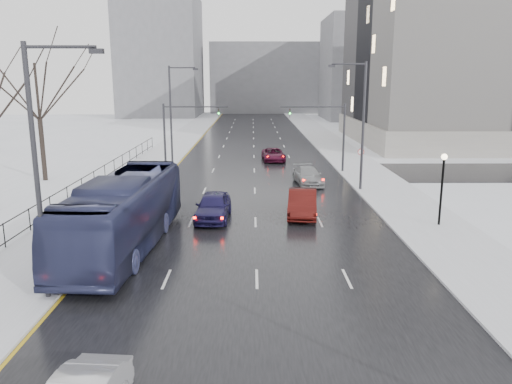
{
  "coord_description": "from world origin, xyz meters",
  "views": [
    {
      "loc": [
        -0.19,
        1.34,
        8.65
      ],
      "look_at": [
        0.01,
        28.57,
        2.5
      ],
      "focal_mm": 35.0,
      "sensor_mm": 36.0,
      "label": 1
    }
  ],
  "objects_px": {
    "streetlight_r_mid": "(360,120)",
    "bus": "(124,213)",
    "sedan_center_near": "(213,206)",
    "sedan_right_far": "(308,176)",
    "lamppost_r_mid": "(442,179)",
    "mast_signal_left": "(176,130)",
    "sedan_right_cross": "(273,155)",
    "streetlight_l_near": "(41,162)",
    "tree_park_e": "(46,181)",
    "mast_signal_right": "(333,129)",
    "streetlight_l_far": "(173,111)",
    "sedan_right_near": "(302,203)",
    "no_uturn_sign": "(361,155)"
  },
  "relations": [
    {
      "from": "streetlight_r_mid",
      "to": "bus",
      "type": "distance_m",
      "value": 20.64
    },
    {
      "from": "sedan_center_near",
      "to": "sedan_right_far",
      "type": "bearing_deg",
      "value": 59.11
    },
    {
      "from": "lamppost_r_mid",
      "to": "mast_signal_left",
      "type": "xyz_separation_m",
      "value": [
        -18.33,
        18.0,
        1.16
      ]
    },
    {
      "from": "sedan_center_near",
      "to": "sedan_right_cross",
      "type": "distance_m",
      "value": 23.65
    },
    {
      "from": "bus",
      "to": "sedan_right_cross",
      "type": "relative_size",
      "value": 2.76
    },
    {
      "from": "streetlight_l_near",
      "to": "sedan_right_far",
      "type": "distance_m",
      "value": 26.3
    },
    {
      "from": "tree_park_e",
      "to": "mast_signal_right",
      "type": "distance_m",
      "value": 26.16
    },
    {
      "from": "streetlight_l_far",
      "to": "sedan_right_far",
      "type": "bearing_deg",
      "value": -36.79
    },
    {
      "from": "mast_signal_left",
      "to": "sedan_right_cross",
      "type": "distance_m",
      "value": 12.14
    },
    {
      "from": "streetlight_r_mid",
      "to": "sedan_center_near",
      "type": "xyz_separation_m",
      "value": [
        -10.82,
        -8.3,
        -4.72
      ]
    },
    {
      "from": "tree_park_e",
      "to": "streetlight_l_near",
      "type": "height_order",
      "value": "streetlight_l_near"
    },
    {
      "from": "sedan_center_near",
      "to": "sedan_right_near",
      "type": "relative_size",
      "value": 0.98
    },
    {
      "from": "tree_park_e",
      "to": "streetlight_l_far",
      "type": "relative_size",
      "value": 1.35
    },
    {
      "from": "mast_signal_left",
      "to": "tree_park_e",
      "type": "bearing_deg",
      "value": -159.81
    },
    {
      "from": "streetlight_l_near",
      "to": "mast_signal_right",
      "type": "height_order",
      "value": "streetlight_l_near"
    },
    {
      "from": "streetlight_l_near",
      "to": "sedan_right_far",
      "type": "xyz_separation_m",
      "value": [
        12.67,
        22.53,
        -4.86
      ]
    },
    {
      "from": "streetlight_l_near",
      "to": "bus",
      "type": "xyz_separation_m",
      "value": [
        1.35,
        6.29,
        -3.68
      ]
    },
    {
      "from": "streetlight_l_far",
      "to": "bus",
      "type": "relative_size",
      "value": 0.73
    },
    {
      "from": "streetlight_l_far",
      "to": "streetlight_l_near",
      "type": "bearing_deg",
      "value": -90.0
    },
    {
      "from": "no_uturn_sign",
      "to": "tree_park_e",
      "type": "bearing_deg",
      "value": 180.0
    },
    {
      "from": "mast_signal_right",
      "to": "sedan_center_near",
      "type": "bearing_deg",
      "value": -121.48
    },
    {
      "from": "streetlight_l_near",
      "to": "no_uturn_sign",
      "type": "xyz_separation_m",
      "value": [
        17.37,
        24.0,
        -3.32
      ]
    },
    {
      "from": "mast_signal_left",
      "to": "sedan_right_cross",
      "type": "height_order",
      "value": "mast_signal_left"
    },
    {
      "from": "streetlight_r_mid",
      "to": "lamppost_r_mid",
      "type": "xyz_separation_m",
      "value": [
        2.83,
        -10.0,
        -2.67
      ]
    },
    {
      "from": "streetlight_l_near",
      "to": "mast_signal_right",
      "type": "bearing_deg",
      "value": 61.04
    },
    {
      "from": "streetlight_r_mid",
      "to": "streetlight_l_far",
      "type": "distance_m",
      "value": 20.27
    },
    {
      "from": "no_uturn_sign",
      "to": "sedan_right_far",
      "type": "relative_size",
      "value": 0.55
    },
    {
      "from": "mast_signal_left",
      "to": "no_uturn_sign",
      "type": "distance_m",
      "value": 17.1
    },
    {
      "from": "sedan_right_cross",
      "to": "sedan_right_far",
      "type": "xyz_separation_m",
      "value": [
        2.4,
        -12.34,
        0.03
      ]
    },
    {
      "from": "tree_park_e",
      "to": "sedan_right_cross",
      "type": "height_order",
      "value": "tree_park_e"
    },
    {
      "from": "mast_signal_right",
      "to": "sedan_center_near",
      "type": "xyz_separation_m",
      "value": [
        -9.98,
        -16.3,
        -3.21
      ]
    },
    {
      "from": "tree_park_e",
      "to": "streetlight_r_mid",
      "type": "relative_size",
      "value": 1.35
    },
    {
      "from": "sedan_right_near",
      "to": "sedan_right_far",
      "type": "xyz_separation_m",
      "value": [
        1.47,
        10.04,
        -0.12
      ]
    },
    {
      "from": "streetlight_l_near",
      "to": "bus",
      "type": "distance_m",
      "value": 7.41
    },
    {
      "from": "no_uturn_sign",
      "to": "sedan_right_cross",
      "type": "height_order",
      "value": "no_uturn_sign"
    },
    {
      "from": "sedan_right_cross",
      "to": "sedan_right_far",
      "type": "relative_size",
      "value": 1.0
    },
    {
      "from": "sedan_right_far",
      "to": "streetlight_r_mid",
      "type": "bearing_deg",
      "value": -40.75
    },
    {
      "from": "no_uturn_sign",
      "to": "sedan_center_near",
      "type": "distance_m",
      "value": 17.14
    },
    {
      "from": "lamppost_r_mid",
      "to": "mast_signal_right",
      "type": "relative_size",
      "value": 0.66
    },
    {
      "from": "mast_signal_left",
      "to": "sedan_right_far",
      "type": "xyz_separation_m",
      "value": [
        11.83,
        -5.47,
        -3.35
      ]
    },
    {
      "from": "mast_signal_right",
      "to": "sedan_right_near",
      "type": "distance_m",
      "value": 16.42
    },
    {
      "from": "tree_park_e",
      "to": "bus",
      "type": "distance_m",
      "value": 21.14
    },
    {
      "from": "streetlight_r_mid",
      "to": "streetlight_l_far",
      "type": "bearing_deg",
      "value": 143.7
    },
    {
      "from": "no_uturn_sign",
      "to": "bus",
      "type": "height_order",
      "value": "bus"
    },
    {
      "from": "streetlight_l_far",
      "to": "sedan_right_near",
      "type": "xyz_separation_m",
      "value": [
        11.2,
        -19.52,
        -4.74
      ]
    },
    {
      "from": "mast_signal_left",
      "to": "sedan_center_near",
      "type": "distance_m",
      "value": 17.26
    },
    {
      "from": "lamppost_r_mid",
      "to": "mast_signal_left",
      "type": "height_order",
      "value": "mast_signal_left"
    },
    {
      "from": "no_uturn_sign",
      "to": "sedan_right_cross",
      "type": "bearing_deg",
      "value": 123.16
    },
    {
      "from": "sedan_right_far",
      "to": "streetlight_l_far",
      "type": "bearing_deg",
      "value": 137.03
    },
    {
      "from": "streetlight_l_near",
      "to": "sedan_right_cross",
      "type": "distance_m",
      "value": 36.67
    }
  ]
}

